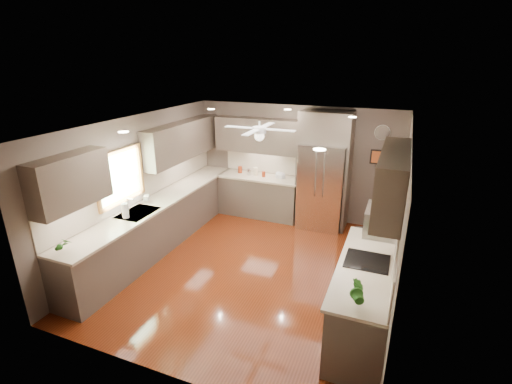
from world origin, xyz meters
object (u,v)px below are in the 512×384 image
Objects in this scene: canister_b at (249,172)px; bowl at (280,177)px; canister_c at (256,171)px; stool at (366,242)px; canister_d at (264,174)px; potted_plant_left at (62,244)px; microwave at (382,221)px; refrigerator at (323,173)px; soap_bottle at (147,197)px; canister_a at (240,170)px; potted_plant_right at (358,292)px; paper_towel at (125,211)px.

bowl is at bearing 1.55° from canister_b.
stool is (2.59, -0.99, -0.79)m from canister_c.
bowl is (0.38, 0.02, -0.03)m from canister_d.
potted_plant_left is 0.50× the size of microwave.
refrigerator reaches higher than stool.
soap_bottle is at bearing -161.48° from stool.
potted_plant_left is at bearing -99.56° from canister_a.
potted_plant_left is at bearing -174.87° from potted_plant_right.
potted_plant_right is at bearing -54.88° from canister_c.
canister_c is at bearing 61.50° from soap_bottle.
potted_plant_right reaches higher than stool.
canister_c is 3.20m from paper_towel.
microwave is (4.10, -0.51, 0.45)m from soap_bottle.
canister_d is at bearing -0.11° from canister_b.
microwave reaches higher than canister_d.
bowl is at bearing 154.38° from stool.
soap_bottle is 4.11m from stool.
refrigerator reaches higher than potted_plant_right.
microwave is (2.87, -2.78, 0.45)m from canister_c.
bowl is at bearing 60.34° from paper_towel.
canister_a is 0.90× the size of canister_c.
potted_plant_left is 1.15× the size of bowl.
potted_plant_left reaches higher than canister_c.
microwave is (3.01, -2.73, 0.47)m from canister_b.
canister_b is 0.88× the size of canister_c.
canister_b is at bearing -161.15° from canister_c.
potted_plant_left is (-1.11, -4.25, 0.05)m from canister_c.
canister_c is 2.58m from soap_bottle.
paper_towel reaches higher than soap_bottle.
stool is 4.29m from paper_towel.
canister_a reaches higher than canister_d.
canister_d is 0.38m from bowl.
canister_d is at bearing -176.89° from bowl.
potted_plant_right is 3.04m from stool.
canister_b reaches higher than stool.
soap_bottle is 4.30m from potted_plant_right.
refrigerator is (0.95, -0.04, 0.22)m from bowl.
paper_towel is (-0.96, -2.95, 0.07)m from canister_b.
canister_b is 0.45× the size of potted_plant_right.
canister_d is at bearing 56.98° from soap_bottle.
canister_b is at bearing 71.95° from paper_towel.
canister_a is 0.26m from canister_b.
stool is 1.77× the size of paper_towel.
refrigerator is at bearing 138.86° from stool.
microwave reaches higher than stool.
paper_towel reaches higher than canister_d.
potted_plant_left is at bearing -107.49° from canister_d.
canister_a is at bearing 173.24° from canister_d.
bowl is 3.61m from microwave.
refrigerator is (1.68, -0.02, 0.18)m from canister_b.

